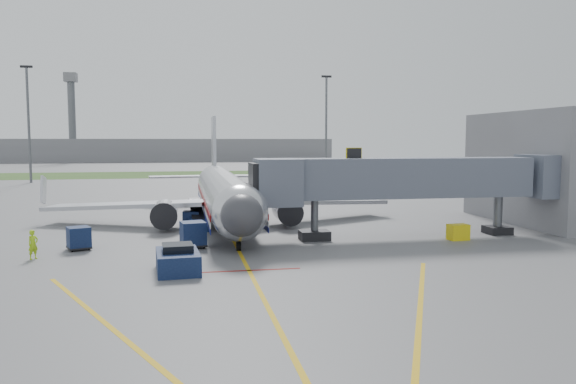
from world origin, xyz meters
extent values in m
plane|color=#565659|center=(0.00, 0.00, 0.00)|extent=(400.00, 400.00, 0.00)
cube|color=#2D4C1E|center=(0.00, 90.00, 0.01)|extent=(300.00, 25.00, 0.01)
cube|color=gold|center=(0.00, -2.00, 0.00)|extent=(0.25, 50.00, 0.01)
cube|color=maroon|center=(0.00, -4.00, 0.00)|extent=(6.00, 0.25, 0.01)
cube|color=gold|center=(-6.00, -14.00, 0.00)|extent=(9.52, 20.04, 0.01)
cube|color=gold|center=(6.00, -14.00, 0.00)|extent=(9.52, 20.04, 0.01)
cylinder|color=silver|center=(0.00, 15.00, 2.70)|extent=(3.80, 28.00, 3.80)
sphere|color=silver|center=(0.00, 1.00, 2.70)|extent=(3.80, 3.80, 3.80)
sphere|color=#38383D|center=(0.00, -0.30, 2.70)|extent=(2.74, 2.74, 2.74)
cube|color=black|center=(0.00, 0.60, 3.25)|extent=(2.20, 1.20, 0.55)
cone|color=silver|center=(0.00, 31.50, 2.70)|extent=(3.80, 5.00, 3.80)
cube|color=#B7BAC1|center=(0.00, 31.00, 6.70)|extent=(0.35, 4.20, 7.00)
cube|color=#B7BAC1|center=(-8.50, 15.00, 1.80)|extent=(15.10, 8.59, 1.13)
cube|color=#B7BAC1|center=(8.50, 15.00, 1.80)|extent=(15.10, 8.59, 1.13)
cylinder|color=silver|center=(-5.20, 12.00, 1.35)|extent=(2.10, 3.60, 2.10)
cylinder|color=silver|center=(5.20, 12.00, 1.35)|extent=(2.10, 3.60, 2.10)
cube|color=maroon|center=(1.92, 15.00, 2.35)|extent=(0.05, 28.00, 0.45)
cube|color=navy|center=(1.92, 15.00, 1.45)|extent=(0.05, 28.00, 0.35)
cylinder|color=black|center=(0.00, 2.00, 0.30)|extent=(0.28, 0.70, 0.70)
cylinder|color=black|center=(-2.60, 15.50, 0.45)|extent=(0.50, 1.00, 1.00)
cylinder|color=black|center=(2.60, 15.50, 0.45)|extent=(0.50, 1.00, 1.00)
cube|color=slate|center=(13.00, 5.00, 4.60)|extent=(20.00, 3.00, 3.00)
cube|color=slate|center=(3.20, 5.00, 4.40)|extent=(3.20, 3.60, 3.40)
cube|color=black|center=(2.00, 5.00, 4.40)|extent=(1.60, 3.00, 2.80)
cube|color=yellow|center=(9.00, 5.00, 6.40)|extent=(1.20, 0.15, 1.00)
cylinder|color=#595B60|center=(6.00, 5.00, 1.55)|extent=(0.56, 0.56, 3.10)
cube|color=black|center=(6.00, 5.00, 0.35)|extent=(2.20, 1.60, 0.70)
cylinder|color=#595B60|center=(21.00, 5.00, 1.55)|extent=(0.70, 0.70, 3.10)
cube|color=black|center=(21.00, 5.00, 0.30)|extent=(1.80, 1.80, 0.60)
cube|color=slate|center=(25.00, 5.00, 4.60)|extent=(3.00, 4.00, 3.40)
cube|color=slate|center=(30.00, 10.00, 5.00)|extent=(10.00, 16.00, 10.00)
cylinder|color=#595B60|center=(-30.00, 70.00, 10.00)|extent=(0.44, 0.44, 20.00)
cube|color=black|center=(-30.00, 70.00, 20.20)|extent=(2.00, 0.40, 0.40)
cylinder|color=#595B60|center=(25.00, 75.00, 10.00)|extent=(0.44, 0.44, 20.00)
cube|color=black|center=(25.00, 75.00, 20.20)|extent=(2.00, 0.40, 0.40)
cube|color=slate|center=(-10.00, 170.00, 4.00)|extent=(120.00, 14.00, 8.00)
cylinder|color=#595B60|center=(-40.00, 165.00, 14.00)|extent=(2.40, 2.40, 28.00)
cube|color=slate|center=(-40.00, 165.00, 28.50)|extent=(4.00, 4.00, 3.00)
cube|color=#0C1938|center=(-4.00, -3.50, 0.58)|extent=(2.60, 3.97, 1.17)
cube|color=black|center=(-4.00, -3.50, 1.32)|extent=(1.81, 1.81, 0.53)
cylinder|color=black|center=(-4.85, -4.94, 0.42)|extent=(0.29, 0.86, 0.85)
cylinder|color=black|center=(-2.95, -4.81, 0.42)|extent=(0.29, 0.86, 0.85)
cylinder|color=black|center=(-5.05, -2.19, 0.42)|extent=(0.29, 0.86, 0.85)
cylinder|color=black|center=(-3.15, -2.06, 0.42)|extent=(0.29, 0.86, 0.85)
cube|color=#0C1938|center=(-10.67, 4.27, 0.86)|extent=(1.82, 1.82, 1.41)
cube|color=black|center=(-10.67, 4.27, 0.16)|extent=(1.88, 1.88, 0.11)
cylinder|color=black|center=(-10.99, 3.56, 0.13)|extent=(0.28, 0.31, 0.25)
cylinder|color=black|center=(-9.97, 3.95, 0.13)|extent=(0.28, 0.31, 0.25)
cylinder|color=black|center=(-11.38, 4.58, 0.13)|extent=(0.28, 0.31, 0.25)
cylinder|color=black|center=(-10.36, 4.97, 0.13)|extent=(0.28, 0.31, 0.25)
cube|color=#0C1938|center=(-3.00, 12.16, 0.82)|extent=(1.46, 1.46, 1.34)
cube|color=black|center=(-3.00, 12.16, 0.16)|extent=(1.51, 1.51, 0.10)
cylinder|color=black|center=(-3.56, 11.69, 0.12)|extent=(0.21, 0.26, 0.24)
cylinder|color=black|center=(-2.53, 11.60, 0.12)|extent=(0.21, 0.26, 0.24)
cylinder|color=black|center=(-3.47, 12.73, 0.12)|extent=(0.21, 0.26, 0.24)
cylinder|color=black|center=(-2.44, 12.63, 0.12)|extent=(0.21, 0.26, 0.24)
cube|color=#0C1938|center=(-3.00, 3.64, 0.99)|extent=(1.88, 1.88, 1.62)
cube|color=black|center=(-3.00, 3.64, 0.19)|extent=(1.94, 1.94, 0.13)
cylinder|color=black|center=(-3.51, 2.91, 0.15)|extent=(0.28, 0.33, 0.29)
cylinder|color=black|center=(-2.27, 3.13, 0.15)|extent=(0.28, 0.33, 0.29)
cylinder|color=black|center=(-3.73, 4.15, 0.15)|extent=(0.28, 0.33, 0.29)
cylinder|color=black|center=(-2.49, 4.36, 0.15)|extent=(0.28, 0.33, 0.29)
cube|color=#0C1938|center=(-2.50, 12.01, 0.51)|extent=(1.82, 4.14, 1.01)
cube|color=black|center=(-2.53, 12.57, 1.58)|extent=(1.28, 4.59, 1.59)
cylinder|color=black|center=(-2.97, 10.52, 0.32)|extent=(0.29, 0.64, 0.63)
cylinder|color=black|center=(-1.85, 10.58, 0.32)|extent=(0.29, 0.64, 0.63)
cylinder|color=black|center=(-3.15, 13.44, 0.32)|extent=(0.29, 0.64, 0.63)
cylinder|color=black|center=(-2.03, 13.50, 0.32)|extent=(0.29, 0.64, 0.63)
cube|color=yellow|center=(16.58, 3.00, 0.59)|extent=(1.57, 1.13, 1.18)
cylinder|color=black|center=(16.09, 2.95, 0.15)|extent=(0.23, 0.31, 0.29)
cylinder|color=black|center=(17.07, 3.05, 0.15)|extent=(0.23, 0.31, 0.29)
imported|color=#AAE01A|center=(-12.94, 1.60, 0.93)|extent=(0.78, 0.80, 1.86)
camera|label=1|loc=(-3.64, -35.46, 7.43)|focal=35.00mm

